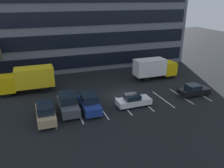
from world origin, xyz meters
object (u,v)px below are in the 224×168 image
(sedan_white, at_px, (133,100))
(suv_tan, at_px, (46,113))
(suv_charcoal, at_px, (68,104))
(suv_navy, at_px, (89,103))
(box_truck_yellow_all, at_px, (28,79))
(box_truck_yellow, at_px, (155,68))
(sedan_black, at_px, (194,90))

(sedan_white, distance_m, suv_tan, 10.32)
(suv_charcoal, relative_size, sedan_white, 1.12)
(suv_tan, bearing_deg, sedan_white, 0.91)
(suv_navy, bearing_deg, box_truck_yellow_all, 127.89)
(box_truck_yellow_all, distance_m, suv_charcoal, 8.93)
(suv_tan, bearing_deg, suv_navy, 8.32)
(suv_navy, distance_m, sedan_white, 5.39)
(box_truck_yellow, bearing_deg, box_truck_yellow_all, 177.36)
(suv_tan, bearing_deg, box_truck_yellow, 24.88)
(suv_navy, height_order, sedan_white, suv_navy)
(sedan_white, bearing_deg, box_truck_yellow, 47.35)
(sedan_white, bearing_deg, suv_charcoal, 171.88)
(suv_navy, relative_size, sedan_black, 1.06)
(box_truck_yellow, xyz_separation_m, suv_navy, (-12.78, -7.50, -0.87))
(box_truck_yellow_all, height_order, sedan_white, box_truck_yellow_all)
(box_truck_yellow_all, xyz_separation_m, suv_charcoal, (4.15, -7.86, -0.91))
(sedan_white, xyz_separation_m, suv_tan, (-10.32, -0.16, 0.26))
(suv_charcoal, xyz_separation_m, suv_navy, (2.39, -0.54, -0.05))
(sedan_black, relative_size, sedan_white, 1.01)
(box_truck_yellow_all, relative_size, suv_navy, 1.66)
(box_truck_yellow_all, bearing_deg, sedan_white, -37.01)
(suv_navy, xyz_separation_m, sedan_white, (5.35, -0.56, -0.27))
(suv_navy, xyz_separation_m, sedan_black, (14.44, -0.31, -0.27))
(box_truck_yellow_all, xyz_separation_m, suv_tan, (1.57, -9.12, -0.97))
(suv_navy, bearing_deg, sedan_white, -6.01)
(box_truck_yellow, bearing_deg, suv_charcoal, -155.34)
(box_truck_yellow_all, height_order, box_truck_yellow, box_truck_yellow_all)
(box_truck_yellow_all, relative_size, sedan_black, 1.76)
(box_truck_yellow, bearing_deg, suv_tan, -155.12)
(box_truck_yellow_all, height_order, suv_tan, box_truck_yellow_all)
(suv_charcoal, relative_size, suv_navy, 1.05)
(suv_charcoal, bearing_deg, suv_tan, -153.86)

